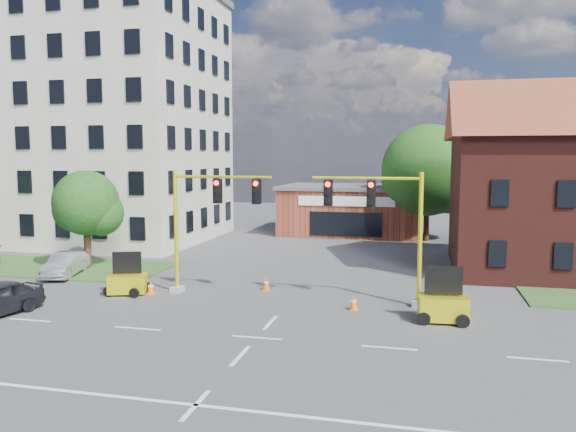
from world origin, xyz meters
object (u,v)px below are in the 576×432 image
(signal_mast_west, at_px, (206,217))
(trailer_east, at_px, (443,305))
(signal_mast_east, at_px, (384,221))
(trailer_west, at_px, (128,282))
(pickup_white, at_px, (537,262))

(signal_mast_west, bearing_deg, trailer_east, -10.89)
(signal_mast_west, xyz_separation_m, signal_mast_east, (8.71, 0.00, 0.00))
(trailer_west, height_order, pickup_white, trailer_west)
(signal_mast_west, relative_size, trailer_east, 2.75)
(signal_mast_east, relative_size, pickup_white, 1.27)
(trailer_west, relative_size, pickup_white, 0.43)
(trailer_west, bearing_deg, signal_mast_east, -14.32)
(signal_mast_east, relative_size, trailer_west, 2.95)
(signal_mast_west, height_order, trailer_west, signal_mast_west)
(signal_mast_west, relative_size, pickup_white, 1.27)
(signal_mast_east, height_order, trailer_west, signal_mast_east)
(signal_mast_west, height_order, signal_mast_east, same)
(signal_mast_east, distance_m, trailer_west, 13.06)
(signal_mast_west, bearing_deg, signal_mast_east, 0.00)
(pickup_white, bearing_deg, trailer_west, 117.99)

